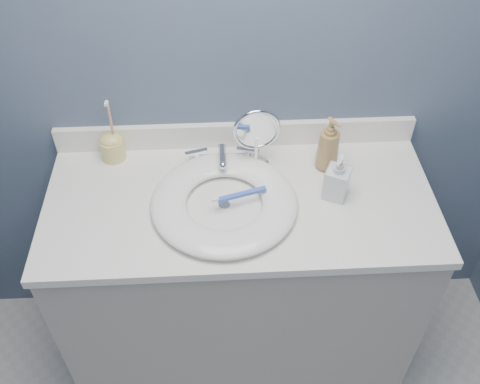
{
  "coord_description": "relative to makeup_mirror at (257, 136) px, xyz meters",
  "views": [
    {
      "loc": [
        -0.06,
        -0.19,
        2.07
      ],
      "look_at": [
        -0.0,
        0.94,
        0.94
      ],
      "focal_mm": 40.0,
      "sensor_mm": 36.0,
      "label": 1
    }
  ],
  "objects": [
    {
      "name": "back_wall",
      "position": [
        -0.06,
        0.12,
        0.2
      ],
      "size": [
        2.2,
        0.02,
        2.4
      ],
      "primitive_type": "cube",
      "color": "#4A5B70",
      "rests_on": "ground"
    },
    {
      "name": "toothbrush_holder",
      "position": [
        -0.47,
        0.07,
        -0.07
      ],
      "size": [
        0.08,
        0.08,
        0.23
      ],
      "rotation": [
        0.0,
        0.0,
        0.39
      ],
      "color": "#E1CD70",
      "rests_on": "countertop"
    },
    {
      "name": "makeup_mirror",
      "position": [
        0.0,
        0.0,
        0.0
      ],
      "size": [
        0.15,
        0.09,
        0.23
      ],
      "rotation": [
        0.0,
        0.0,
        0.09
      ],
      "color": "silver",
      "rests_on": "countertop"
    },
    {
      "name": "toothbrush_lying",
      "position": [
        -0.06,
        -0.18,
        -0.08
      ],
      "size": [
        0.17,
        0.06,
        0.02
      ],
      "rotation": [
        0.0,
        0.0,
        0.29
      ],
      "color": "blue",
      "rests_on": "basin"
    },
    {
      "name": "backsplash",
      "position": [
        -0.06,
        0.11,
        -0.08
      ],
      "size": [
        1.22,
        0.02,
        0.09
      ],
      "primitive_type": "cube",
      "color": "white",
      "rests_on": "countertop"
    },
    {
      "name": "drain",
      "position": [
        -0.11,
        -0.18,
        -0.12
      ],
      "size": [
        0.04,
        0.04,
        0.01
      ],
      "primitive_type": "cylinder",
      "color": "silver",
      "rests_on": "countertop"
    },
    {
      "name": "faucet",
      "position": [
        -0.11,
        0.02,
        -0.1
      ],
      "size": [
        0.25,
        0.13,
        0.07
      ],
      "color": "silver",
      "rests_on": "countertop"
    },
    {
      "name": "basin",
      "position": [
        -0.11,
        -0.18,
        -0.11
      ],
      "size": [
        0.45,
        0.45,
        0.04
      ],
      "primitive_type": null,
      "color": "white",
      "rests_on": "countertop"
    },
    {
      "name": "soap_bottle_amber",
      "position": [
        0.23,
        -0.02,
        -0.03
      ],
      "size": [
        0.1,
        0.1,
        0.19
      ],
      "primitive_type": "imported",
      "rotation": [
        0.0,
        0.0,
        0.53
      ],
      "color": "#A07A48",
      "rests_on": "countertop"
    },
    {
      "name": "vanity_cabinet",
      "position": [
        -0.06,
        -0.15,
        -0.58
      ],
      "size": [
        1.2,
        0.55,
        0.85
      ],
      "primitive_type": "cube",
      "color": "#A9A49B",
      "rests_on": "ground"
    },
    {
      "name": "soap_bottle_clear",
      "position": [
        0.24,
        -0.15,
        -0.05
      ],
      "size": [
        0.1,
        0.1,
        0.16
      ],
      "primitive_type": "imported",
      "rotation": [
        0.0,
        0.0,
        -0.45
      ],
      "color": "silver",
      "rests_on": "countertop"
    },
    {
      "name": "countertop",
      "position": [
        -0.06,
        -0.15,
        -0.14
      ],
      "size": [
        1.22,
        0.57,
        0.03
      ],
      "primitive_type": "cube",
      "color": "white",
      "rests_on": "vanity_cabinet"
    }
  ]
}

